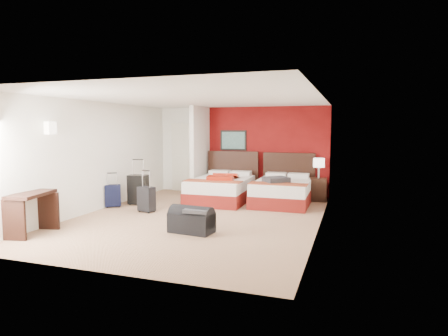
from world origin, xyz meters
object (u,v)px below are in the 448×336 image
at_px(red_suitcase_open, 223,177).
at_px(suitcase_black, 139,191).
at_px(desk, 32,214).
at_px(duffel_bag, 192,222).
at_px(table_lamp, 319,168).
at_px(bed_left, 221,190).
at_px(suitcase_navy, 113,197).
at_px(bed_right, 282,193).
at_px(nightstand, 318,190).
at_px(suitcase_charcoal, 146,200).

relative_size(red_suitcase_open, suitcase_black, 1.24).
bearing_deg(desk, red_suitcase_open, 48.10).
bearing_deg(suitcase_black, duffel_bag, -45.75).
bearing_deg(table_lamp, bed_left, -159.60).
bearing_deg(red_suitcase_open, suitcase_navy, -158.80).
bearing_deg(red_suitcase_open, suitcase_black, -163.14).
bearing_deg(suitcase_black, bed_right, 14.86).
height_order(red_suitcase_open, duffel_bag, red_suitcase_open).
distance_m(nightstand, suitcase_navy, 5.22).
bearing_deg(bed_left, red_suitcase_open, -46.12).
height_order(bed_left, table_lamp, table_lamp).
relative_size(table_lamp, suitcase_black, 0.74).
bearing_deg(suitcase_black, suitcase_navy, -138.96).
relative_size(bed_right, red_suitcase_open, 2.18).
xyz_separation_m(table_lamp, suitcase_navy, (-4.62, -2.42, -0.60)).
relative_size(nightstand, suitcase_black, 0.83).
bearing_deg(nightstand, bed_right, -142.62).
height_order(bed_left, bed_right, bed_left).
bearing_deg(bed_right, suitcase_charcoal, -145.81).
height_order(suitcase_black, suitcase_navy, suitcase_black).
bearing_deg(suitcase_navy, suitcase_charcoal, -48.19).
distance_m(bed_left, red_suitcase_open, 0.38).
distance_m(red_suitcase_open, duffel_bag, 2.96).
bearing_deg(duffel_bag, table_lamp, 69.75).
distance_m(nightstand, desk, 6.71).
distance_m(table_lamp, suitcase_black, 4.65).
bearing_deg(duffel_bag, suitcase_black, 145.64).
relative_size(suitcase_black, duffel_bag, 0.90).
bearing_deg(suitcase_charcoal, red_suitcase_open, 66.90).
distance_m(bed_left, duffel_bag, 3.04).
bearing_deg(suitcase_navy, red_suitcase_open, -4.52).
distance_m(suitcase_navy, desk, 2.51).
distance_m(suitcase_black, duffel_bag, 2.98).
relative_size(suitcase_navy, desk, 0.56).
relative_size(bed_right, suitcase_navy, 3.79).
bearing_deg(red_suitcase_open, desk, -130.25).
xyz_separation_m(bed_left, table_lamp, (2.39, 0.89, 0.56)).
xyz_separation_m(bed_right, table_lamp, (0.82, 0.73, 0.57)).
xyz_separation_m(suitcase_charcoal, duffel_bag, (1.65, -1.25, -0.07)).
relative_size(suitcase_navy, duffel_bag, 0.64).
relative_size(table_lamp, duffel_bag, 0.66).
bearing_deg(nightstand, table_lamp, 0.00).
xyz_separation_m(bed_right, nightstand, (0.82, 0.73, 0.01)).
bearing_deg(suitcase_navy, nightstand, -8.46).
bearing_deg(suitcase_charcoal, suitcase_navy, -177.54).
xyz_separation_m(bed_left, red_suitcase_open, (0.10, -0.10, 0.36)).
xyz_separation_m(nightstand, desk, (-4.56, -4.93, 0.08)).
height_order(nightstand, suitcase_black, suitcase_black).
bearing_deg(table_lamp, bed_right, -138.60).
bearing_deg(suitcase_navy, table_lamp, -8.46).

